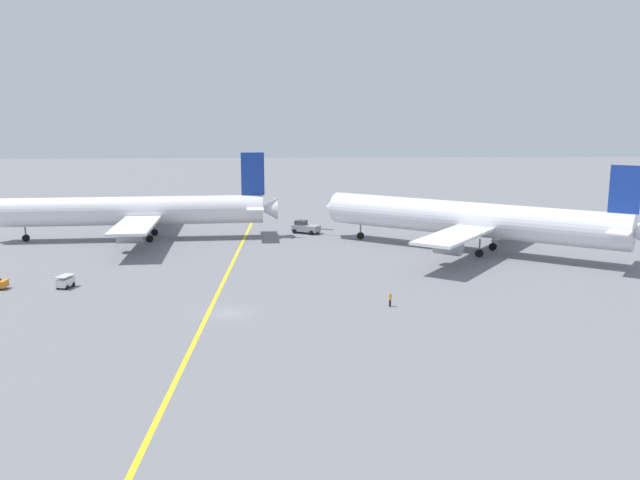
# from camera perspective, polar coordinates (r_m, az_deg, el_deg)

# --- Properties ---
(ground_plane) EXTENTS (600.00, 600.00, 0.00)m
(ground_plane) POSITION_cam_1_polar(r_m,az_deg,el_deg) (78.68, -7.96, -6.33)
(ground_plane) COLOR slate
(taxiway_stripe) EXTENTS (4.17, 119.96, 0.01)m
(taxiway_stripe) POSITION_cam_1_polar(r_m,az_deg,el_deg) (88.45, -8.80, -4.44)
(taxiway_stripe) COLOR yellow
(taxiway_stripe) RESTS_ON ground
(airliner_at_gate_left) EXTENTS (54.61, 44.31, 16.24)m
(airliner_at_gate_left) POSITION_cam_1_polar(r_m,az_deg,el_deg) (128.34, -15.80, 2.42)
(airliner_at_gate_left) COLOR silver
(airliner_at_gate_left) RESTS_ON ground
(airliner_being_pushed) EXTENTS (49.75, 40.17, 15.79)m
(airliner_being_pushed) POSITION_cam_1_polar(r_m,az_deg,el_deg) (114.86, 12.88, 1.75)
(airliner_being_pushed) COLOR silver
(airliner_being_pushed) RESTS_ON ground
(pushback_tug) EXTENTS (8.05, 5.59, 2.86)m
(pushback_tug) POSITION_cam_1_polar(r_m,az_deg,el_deg) (130.58, -1.28, 1.12)
(pushback_tug) COLOR gray
(pushback_tug) RESTS_ON ground
(gse_baggage_cart_trailing) EXTENTS (2.23, 3.05, 1.71)m
(gse_baggage_cart_trailing) POSITION_cam_1_polar(r_m,az_deg,el_deg) (95.51, -21.30, -3.39)
(gse_baggage_cart_trailing) COLOR silver
(gse_baggage_cart_trailing) RESTS_ON ground
(ground_crew_marshaller_foreground) EXTENTS (0.36, 0.36, 1.69)m
(ground_crew_marshaller_foreground) POSITION_cam_1_polar(r_m,az_deg,el_deg) (80.81, 6.12, -5.18)
(ground_crew_marshaller_foreground) COLOR black
(ground_crew_marshaller_foreground) RESTS_ON ground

